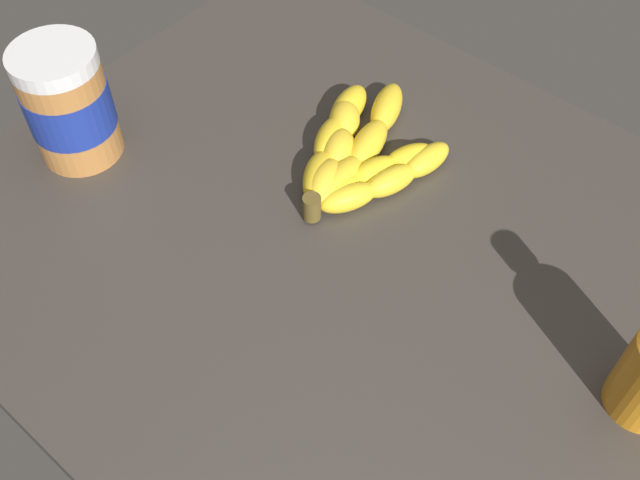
# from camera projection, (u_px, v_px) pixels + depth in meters

# --- Properties ---
(ground_plane) EXTENTS (0.89, 0.69, 0.04)m
(ground_plane) POSITION_uv_depth(u_px,v_px,m) (364.00, 264.00, 0.78)
(ground_plane) COLOR #38332D
(banana_bunch) EXTENTS (0.17, 0.23, 0.04)m
(banana_bunch) POSITION_uv_depth(u_px,v_px,m) (355.00, 154.00, 0.83)
(banana_bunch) COLOR yellow
(banana_bunch) RESTS_ON ground_plane
(peanut_butter_jar) EXTENTS (0.09, 0.09, 0.14)m
(peanut_butter_jar) POSITION_uv_depth(u_px,v_px,m) (68.00, 104.00, 0.80)
(peanut_butter_jar) COLOR #B27238
(peanut_butter_jar) RESTS_ON ground_plane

